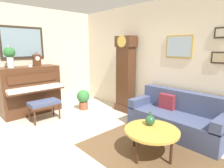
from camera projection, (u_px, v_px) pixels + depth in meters
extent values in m
cube|color=beige|center=(68.00, 149.00, 3.33)|extent=(6.40, 6.00, 0.10)
cube|color=beige|center=(15.00, 60.00, 4.90)|extent=(0.10, 4.90, 2.80)
cube|color=#33281E|center=(22.00, 43.00, 4.90)|extent=(0.03, 1.10, 0.84)
cube|color=#7A93A3|center=(23.00, 43.00, 4.89)|extent=(0.01, 0.98, 0.72)
cube|color=beige|center=(151.00, 61.00, 4.64)|extent=(5.30, 0.10, 2.80)
cube|color=#33281E|center=(221.00, 33.00, 3.37)|extent=(0.24, 0.03, 0.20)
cube|color=#BCB299|center=(221.00, 33.00, 3.36)|extent=(0.18, 0.01, 0.14)
cube|color=#B28E3D|center=(179.00, 47.00, 3.99)|extent=(0.60, 0.03, 0.48)
cube|color=#9EB2C1|center=(179.00, 47.00, 3.98)|extent=(0.54, 0.01, 0.42)
cube|color=#33281E|center=(219.00, 58.00, 3.46)|extent=(0.26, 0.03, 0.22)
cube|color=tan|center=(218.00, 58.00, 3.45)|extent=(0.20, 0.01, 0.16)
cube|color=brown|center=(146.00, 152.00, 3.14)|extent=(2.10, 1.50, 0.01)
cube|color=#4C2B19|center=(30.00, 90.00, 4.94)|extent=(0.60, 1.44, 1.25)
cube|color=#4C2B19|center=(37.00, 91.00, 4.62)|extent=(0.28, 1.38, 0.04)
cube|color=white|center=(36.00, 88.00, 4.61)|extent=(0.26, 1.32, 0.08)
cube|color=#4C2B19|center=(34.00, 78.00, 4.64)|extent=(0.03, 1.20, 0.20)
cube|color=#4C2B19|center=(44.00, 105.00, 4.44)|extent=(0.42, 0.70, 0.04)
cube|color=#424C70|center=(44.00, 103.00, 4.43)|extent=(0.40, 0.68, 0.08)
cylinder|color=#4C2B19|center=(35.00, 118.00, 4.17)|extent=(0.04, 0.04, 0.36)
cylinder|color=#4C2B19|center=(60.00, 112.00, 4.57)|extent=(0.04, 0.04, 0.36)
cylinder|color=#4C2B19|center=(30.00, 114.00, 4.40)|extent=(0.04, 0.04, 0.36)
cylinder|color=#4C2B19|center=(54.00, 109.00, 4.80)|extent=(0.04, 0.04, 0.36)
cube|color=#4C2B19|center=(125.00, 107.00, 5.20)|extent=(0.52, 0.34, 0.18)
cube|color=#4C2B19|center=(125.00, 79.00, 5.04)|extent=(0.44, 0.28, 1.78)
cube|color=#4C2B19|center=(126.00, 41.00, 4.84)|extent=(0.52, 0.32, 0.28)
cylinder|color=gold|center=(122.00, 41.00, 4.74)|extent=(0.30, 0.02, 0.30)
cylinder|color=gold|center=(124.00, 77.00, 4.99)|extent=(0.03, 0.03, 0.70)
cube|color=#424C70|center=(175.00, 123.00, 3.81)|extent=(1.90, 0.80, 0.42)
cube|color=#424C70|center=(184.00, 101.00, 3.93)|extent=(1.90, 0.20, 0.44)
cube|color=#424C70|center=(142.00, 101.00, 4.37)|extent=(0.18, 0.80, 0.20)
cube|color=#424C70|center=(224.00, 122.00, 3.14)|extent=(0.18, 0.80, 0.20)
cube|color=maroon|center=(167.00, 102.00, 4.04)|extent=(0.34, 0.12, 0.32)
cylinder|color=gold|center=(152.00, 131.00, 3.01)|extent=(0.88, 0.88, 0.04)
torus|color=#3D2316|center=(152.00, 131.00, 3.01)|extent=(0.88, 0.88, 0.04)
cylinder|color=#3D2316|center=(163.00, 136.00, 3.29)|extent=(0.04, 0.04, 0.40)
cylinder|color=#3D2316|center=(171.00, 152.00, 2.79)|extent=(0.04, 0.04, 0.40)
cylinder|color=#3D2316|center=(137.00, 151.00, 2.81)|extent=(0.04, 0.04, 0.40)
cylinder|color=#3D2316|center=(134.00, 136.00, 3.31)|extent=(0.04, 0.04, 0.40)
cube|color=#4C2B19|center=(37.00, 60.00, 4.92)|extent=(0.12, 0.18, 0.30)
cylinder|color=white|center=(38.00, 58.00, 4.87)|extent=(0.01, 0.11, 0.11)
cone|color=#4C2B19|center=(36.00, 53.00, 4.89)|extent=(0.10, 0.10, 0.08)
cylinder|color=silver|center=(10.00, 62.00, 4.50)|extent=(0.15, 0.15, 0.26)
sphere|color=#2D6B33|center=(9.00, 52.00, 4.45)|extent=(0.26, 0.26, 0.26)
cone|color=#D199B7|center=(8.00, 47.00, 4.39)|extent=(0.06, 0.06, 0.16)
cylinder|color=white|center=(30.00, 67.00, 4.72)|extent=(0.12, 0.12, 0.01)
cylinder|color=white|center=(30.00, 66.00, 4.72)|extent=(0.08, 0.08, 0.06)
cylinder|color=#234C33|center=(150.00, 125.00, 3.18)|extent=(0.09, 0.09, 0.01)
sphere|color=#285638|center=(150.00, 120.00, 3.16)|extent=(0.17, 0.17, 0.17)
cylinder|color=#285638|center=(150.00, 114.00, 3.14)|extent=(0.04, 0.04, 0.08)
cylinder|color=#935138|center=(84.00, 105.00, 5.30)|extent=(0.24, 0.24, 0.22)
sphere|color=#387F3D|center=(83.00, 96.00, 5.24)|extent=(0.36, 0.36, 0.36)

